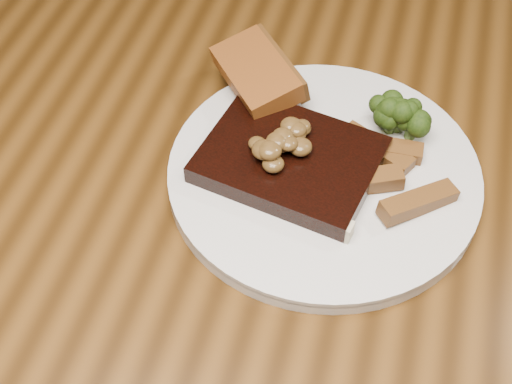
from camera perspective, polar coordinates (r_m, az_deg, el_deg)
dining_table at (r=0.70m, az=0.13°, el=-7.63°), size 1.60×0.90×0.75m
chair_far at (r=1.19m, az=4.20°, el=10.69°), size 0.44×0.44×0.89m
plate at (r=0.65m, az=5.42°, el=1.35°), size 0.29×0.29×0.01m
steak at (r=0.64m, az=2.71°, el=2.50°), size 0.17×0.14×0.02m
steak_bone at (r=0.61m, az=1.57°, el=-1.21°), size 0.14×0.04×0.02m
mushroom_pile at (r=0.62m, az=2.37°, el=4.13°), size 0.06×0.06×0.03m
garlic_bread at (r=0.71m, az=0.02°, el=8.30°), size 0.10×0.11×0.02m
potato_wedges at (r=0.64m, az=10.44°, el=1.94°), size 0.09×0.09×0.02m
broccoli_cluster at (r=0.68m, az=11.31°, el=5.90°), size 0.06×0.06×0.04m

